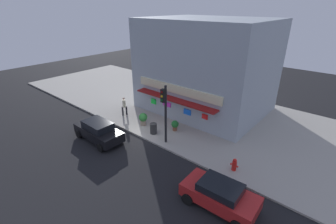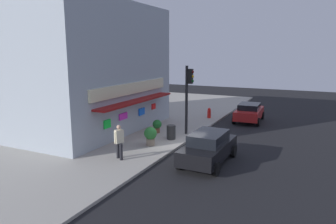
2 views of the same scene
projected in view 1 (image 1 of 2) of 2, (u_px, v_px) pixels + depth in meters
The scene contains 11 objects.
ground_plane at pixel (138, 136), 19.19m from camera, with size 64.67×64.67×0.00m, color black.
sidewalk at pixel (188, 110), 23.91m from camera, with size 43.12×13.72×0.14m, color #A39E93.
corner_building at pixel (206, 66), 22.63m from camera, with size 11.39×9.73×8.55m.
traffic_light at pixel (165, 107), 16.90m from camera, with size 0.32×0.58×4.51m.
fire_hydrant at pixel (234, 165), 14.92m from camera, with size 0.53×0.29×0.84m.
trash_can at pixel (153, 128), 19.20m from camera, with size 0.56×0.56×0.88m, color #2D2D2D.
pedestrian at pixel (124, 106), 22.18m from camera, with size 0.53×0.53×1.79m.
potted_plant_by_doorway at pixel (175, 125), 19.62m from camera, with size 0.61×0.61×0.89m.
potted_plant_by_window at pixel (143, 118), 20.50m from camera, with size 0.75×0.75×1.10m.
parked_car_red at pixel (220, 194), 12.26m from camera, with size 4.00×2.18×1.45m.
parked_car_black at pixel (98, 131), 18.37m from camera, with size 4.31×2.07×1.58m.
Camera 1 is at (12.67, -11.08, 9.74)m, focal length 25.32 mm.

